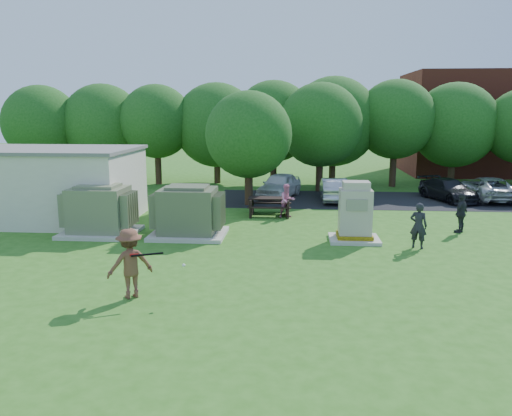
# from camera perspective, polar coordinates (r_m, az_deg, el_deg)

# --- Properties ---
(ground) EXTENTS (120.00, 120.00, 0.00)m
(ground) POSITION_cam_1_polar(r_m,az_deg,el_deg) (15.89, -1.17, -7.39)
(ground) COLOR #2D6619
(ground) RESTS_ON ground
(service_building) EXTENTS (10.00, 5.00, 3.20)m
(service_building) POSITION_cam_1_polar(r_m,az_deg,el_deg) (25.54, -24.84, 2.33)
(service_building) COLOR beige
(service_building) RESTS_ON ground
(service_building_roof) EXTENTS (10.20, 5.20, 0.15)m
(service_building_roof) POSITION_cam_1_polar(r_m,az_deg,el_deg) (25.37, -25.15, 6.07)
(service_building_roof) COLOR slate
(service_building_roof) RESTS_ON service_building
(brick_building) EXTENTS (15.00, 8.00, 8.00)m
(brick_building) POSITION_cam_1_polar(r_m,az_deg,el_deg) (45.11, 26.35, 8.64)
(brick_building) COLOR maroon
(brick_building) RESTS_ON ground
(parking_strip) EXTENTS (20.00, 6.00, 0.01)m
(parking_strip) POSITION_cam_1_polar(r_m,az_deg,el_deg) (29.44, 15.25, 0.86)
(parking_strip) COLOR #232326
(parking_strip) RESTS_ON ground
(transformer_left) EXTENTS (3.00, 2.40, 2.07)m
(transformer_left) POSITION_cam_1_polar(r_m,az_deg,el_deg) (21.47, -17.45, -0.34)
(transformer_left) COLOR beige
(transformer_left) RESTS_ON ground
(transformer_right) EXTENTS (3.00, 2.40, 2.07)m
(transformer_right) POSITION_cam_1_polar(r_m,az_deg,el_deg) (20.37, -7.76, -0.52)
(transformer_right) COLOR beige
(transformer_right) RESTS_ON ground
(generator_cabinet) EXTENTS (1.93, 1.58, 2.35)m
(generator_cabinet) POSITION_cam_1_polar(r_m,az_deg,el_deg) (19.78, 11.25, -0.80)
(generator_cabinet) COLOR beige
(generator_cabinet) RESTS_ON ground
(picnic_table) EXTENTS (2.06, 1.55, 0.88)m
(picnic_table) POSITION_cam_1_polar(r_m,az_deg,el_deg) (24.24, 1.60, 0.43)
(picnic_table) COLOR black
(picnic_table) RESTS_ON ground
(batter) EXTENTS (1.43, 1.27, 1.92)m
(batter) POSITION_cam_1_polar(r_m,az_deg,el_deg) (14.02, -14.20, -6.16)
(batter) COLOR brown
(batter) RESTS_ON ground
(person_by_generator) EXTENTS (0.74, 0.63, 1.71)m
(person_by_generator) POSITION_cam_1_polar(r_m,az_deg,el_deg) (19.35, 18.07, -1.94)
(person_by_generator) COLOR black
(person_by_generator) RESTS_ON ground
(person_at_picnic) EXTENTS (0.98, 0.91, 1.60)m
(person_at_picnic) POSITION_cam_1_polar(r_m,az_deg,el_deg) (23.80, 3.58, 0.83)
(person_at_picnic) COLOR pink
(person_at_picnic) RESTS_ON ground
(person_walking_right) EXTENTS (0.94, 1.01, 1.66)m
(person_walking_right) POSITION_cam_1_polar(r_m,az_deg,el_deg) (22.46, 22.40, -0.54)
(person_walking_right) COLOR #27282D
(person_walking_right) RESTS_ON ground
(car_white) EXTENTS (2.85, 4.50, 1.43)m
(car_white) POSITION_cam_1_polar(r_m,az_deg,el_deg) (29.34, 2.69, 2.61)
(car_white) COLOR white
(car_white) RESTS_ON ground
(car_silver_a) EXTENTS (1.43, 4.00, 1.31)m
(car_silver_a) POSITION_cam_1_polar(r_m,az_deg,el_deg) (28.50, 8.85, 2.12)
(car_silver_a) COLOR #A1A1A5
(car_silver_a) RESTS_ON ground
(car_dark) EXTENTS (3.02, 4.56, 1.23)m
(car_dark) POSITION_cam_1_polar(r_m,az_deg,el_deg) (30.32, 21.15, 1.96)
(car_dark) COLOR black
(car_dark) RESTS_ON ground
(car_silver_b) EXTENTS (2.29, 4.81, 1.33)m
(car_silver_b) POSITION_cam_1_polar(r_m,az_deg,el_deg) (31.36, 24.95, 2.04)
(car_silver_b) COLOR #A8A8AD
(car_silver_b) RESTS_ON ground
(batting_equipment) EXTENTS (1.47, 0.41, 0.36)m
(batting_equipment) POSITION_cam_1_polar(r_m,az_deg,el_deg) (13.63, -11.94, -5.44)
(batting_equipment) COLOR black
(batting_equipment) RESTS_ON ground
(tree_row) EXTENTS (41.30, 13.30, 7.30)m
(tree_row) POSITION_cam_1_polar(r_m,az_deg,el_deg) (33.50, 5.06, 9.54)
(tree_row) COLOR #47301E
(tree_row) RESTS_ON ground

